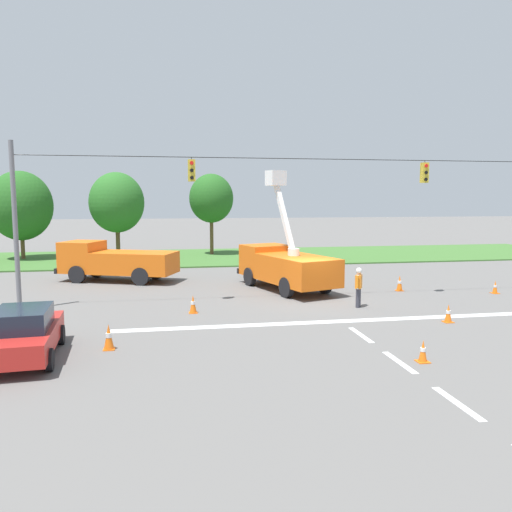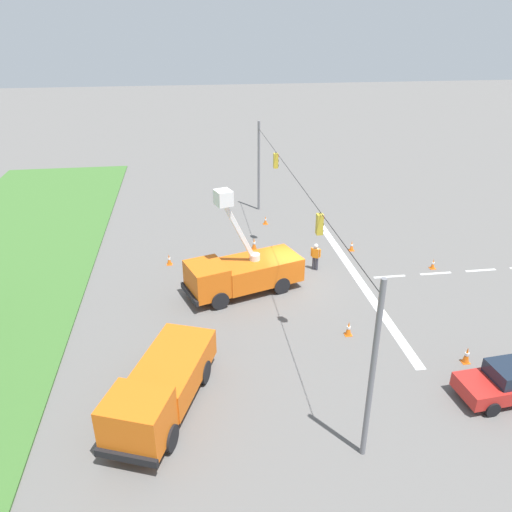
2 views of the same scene
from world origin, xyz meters
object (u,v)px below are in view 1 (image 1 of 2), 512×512
Objects in this scene: traffic_cone_mid_right at (335,269)px; traffic_cone_lane_edge_b at (193,304)px; tree_centre at (211,198)px; traffic_cone_lane_edge_a at (109,337)px; utility_truck_support_near at (115,261)px; traffic_cone_foreground_left at (400,283)px; traffic_cone_near_bucket at (448,313)px; road_worker at (359,285)px; sedan_red at (24,333)px; traffic_cone_mid_left at (495,287)px; tree_west at (117,203)px; tree_far_west at (21,206)px; traffic_cone_foreground_right at (423,351)px; utility_truck_bucket_lift at (285,264)px.

traffic_cone_mid_right is 12.89m from traffic_cone_lane_edge_b.
tree_centre is 21.95m from traffic_cone_lane_edge_b.
utility_truck_support_near is at bearing 94.99° from traffic_cone_lane_edge_a.
traffic_cone_near_bucket is (-1.16, -6.55, -0.06)m from traffic_cone_foreground_left.
road_worker is at bearing -77.79° from tree_centre.
sedan_red is 20.31m from traffic_cone_mid_right.
traffic_cone_lane_edge_b is at bearing 178.99° from road_worker.
traffic_cone_lane_edge_b reaches higher than traffic_cone_mid_right.
traffic_cone_lane_edge_a is (-5.50, -26.02, -4.38)m from tree_centre.
traffic_cone_lane_edge_a is (-18.20, -6.42, 0.10)m from traffic_cone_mid_left.
sedan_red is 13.52m from road_worker.
traffic_cone_near_bucket reaches higher than traffic_cone_mid_left.
tree_centre is at bearing 0.81° from tree_west.
tree_far_west reaches higher than traffic_cone_foreground_right.
tree_centre is 8.31× the size of traffic_cone_lane_edge_a.
traffic_cone_lane_edge_b is (-9.70, 3.30, 0.03)m from traffic_cone_near_bucket.
traffic_cone_mid_right is at bearing 79.98° from traffic_cone_foreground_right.
utility_truck_support_near is (-6.70, -12.31, -3.61)m from tree_centre.
traffic_cone_near_bucket is 0.93× the size of traffic_cone_lane_edge_b.
tree_far_west is 26.99m from sedan_red.
sedan_red is at bearing -136.04° from utility_truck_bucket_lift.
tree_far_west is at bearing 105.07° from sedan_red.
traffic_cone_mid_left is (4.46, -1.50, -0.09)m from traffic_cone_foreground_left.
tree_far_west reaches higher than traffic_cone_mid_left.
traffic_cone_foreground_left is 11.33m from traffic_cone_lane_edge_b.
tree_west is at bearing 139.42° from traffic_cone_mid_right.
tree_west is at bearing 121.59° from utility_truck_bucket_lift.
traffic_cone_near_bucket is at bearing -58.98° from tree_west.
utility_truck_support_near is at bearing 138.17° from traffic_cone_near_bucket.
traffic_cone_foreground_right reaches higher than traffic_cone_mid_left.
utility_truck_bucket_lift reaches higher than road_worker.
traffic_cone_near_bucket is (7.08, -24.65, -4.44)m from tree_centre.
tree_centre reaches higher than utility_truck_bucket_lift.
tree_west is 10.41× the size of traffic_cone_foreground_right.
tree_west is 28.50m from traffic_cone_mid_left.
road_worker is (12.32, -21.37, -3.46)m from tree_west.
sedan_red is 5.74× the size of traffic_cone_lane_edge_b.
traffic_cone_mid_left is 0.90× the size of traffic_cone_mid_right.
tree_west is 19.31m from traffic_cone_mid_right.
tree_west is 1.56× the size of sedan_red.
tree_west is 7.68m from tree_centre.
road_worker reaches higher than traffic_cone_mid_right.
utility_truck_bucket_lift is (17.30, -15.88, -2.89)m from tree_far_west.
tree_centre is at bearing 73.49° from sedan_red.
road_worker is 2.29× the size of traffic_cone_lane_edge_b.
traffic_cone_mid_right reaches higher than traffic_cone_foreground_right.
tree_centre reaches higher than utility_truck_support_near.
traffic_cone_foreground_left is 1.24× the size of traffic_cone_foreground_right.
tree_far_west reaches higher than utility_truck_bucket_lift.
tree_centre is 17.13m from utility_truck_bucket_lift.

